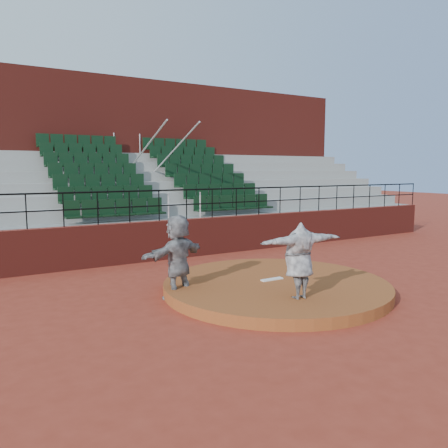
{
  "coord_description": "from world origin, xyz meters",
  "views": [
    {
      "loc": [
        -6.43,
        -8.36,
        2.98
      ],
      "look_at": [
        0.0,
        2.5,
        1.4
      ],
      "focal_mm": 35.0,
      "sensor_mm": 36.0,
      "label": 1
    }
  ],
  "objects": [
    {
      "name": "fielder",
      "position": [
        -2.3,
        0.73,
        0.98
      ],
      "size": [
        1.91,
        1.18,
        1.96
      ],
      "primitive_type": "imported",
      "rotation": [
        0.0,
        0.0,
        3.5
      ],
      "color": "black",
      "rests_on": "ground"
    },
    {
      "name": "ground",
      "position": [
        0.0,
        0.0,
        0.0
      ],
      "size": [
        90.0,
        90.0,
        0.0
      ],
      "primitive_type": "plane",
      "color": "maroon",
      "rests_on": "ground"
    },
    {
      "name": "boundary_wall",
      "position": [
        0.0,
        5.0,
        0.65
      ],
      "size": [
        24.0,
        0.3,
        1.3
      ],
      "primitive_type": "cube",
      "color": "maroon",
      "rests_on": "ground"
    },
    {
      "name": "pitching_rubber",
      "position": [
        0.0,
        0.15,
        0.27
      ],
      "size": [
        0.6,
        0.15,
        0.03
      ],
      "primitive_type": "cube",
      "color": "white",
      "rests_on": "pitchers_mound"
    },
    {
      "name": "press_box_facade",
      "position": [
        0.0,
        12.6,
        3.55
      ],
      "size": [
        24.0,
        3.0,
        7.1
      ],
      "primitive_type": "cube",
      "color": "maroon",
      "rests_on": "ground"
    },
    {
      "name": "seating_deck",
      "position": [
        0.0,
        8.65,
        1.44
      ],
      "size": [
        24.0,
        5.97,
        4.63
      ],
      "color": "gray",
      "rests_on": "ground"
    },
    {
      "name": "pitchers_mound",
      "position": [
        0.0,
        0.0,
        0.12
      ],
      "size": [
        5.5,
        5.5,
        0.25
      ],
      "primitive_type": "cylinder",
      "color": "brown",
      "rests_on": "ground"
    },
    {
      "name": "wall_railing",
      "position": [
        0.0,
        5.0,
        2.03
      ],
      "size": [
        24.04,
        0.05,
        1.03
      ],
      "color": "black",
      "rests_on": "boundary_wall"
    },
    {
      "name": "pitcher",
      "position": [
        -0.45,
        -1.38,
        1.07
      ],
      "size": [
        2.04,
        0.69,
        1.63
      ],
      "primitive_type": "imported",
      "rotation": [
        0.0,
        0.0,
        3.07
      ],
      "color": "black",
      "rests_on": "pitchers_mound"
    }
  ]
}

